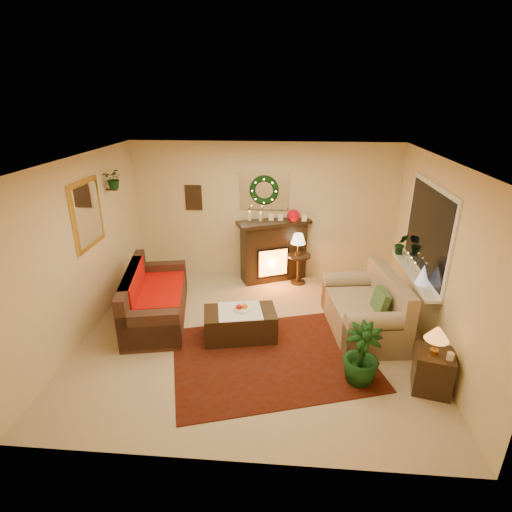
# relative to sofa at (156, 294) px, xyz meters

# --- Properties ---
(floor) EXTENTS (5.00, 5.00, 0.00)m
(floor) POSITION_rel_sofa_xyz_m (1.60, -0.39, -0.43)
(floor) COLOR beige
(floor) RESTS_ON ground
(ceiling) EXTENTS (5.00, 5.00, 0.00)m
(ceiling) POSITION_rel_sofa_xyz_m (1.60, -0.39, 2.17)
(ceiling) COLOR white
(ceiling) RESTS_ON ground
(wall_back) EXTENTS (5.00, 5.00, 0.00)m
(wall_back) POSITION_rel_sofa_xyz_m (1.60, 1.86, 0.87)
(wall_back) COLOR #EFD88C
(wall_back) RESTS_ON ground
(wall_front) EXTENTS (5.00, 5.00, 0.00)m
(wall_front) POSITION_rel_sofa_xyz_m (1.60, -2.64, 0.87)
(wall_front) COLOR #EFD88C
(wall_front) RESTS_ON ground
(wall_left) EXTENTS (4.50, 4.50, 0.00)m
(wall_left) POSITION_rel_sofa_xyz_m (-0.90, -0.39, 0.87)
(wall_left) COLOR #EFD88C
(wall_left) RESTS_ON ground
(wall_right) EXTENTS (4.50, 4.50, 0.00)m
(wall_right) POSITION_rel_sofa_xyz_m (4.10, -0.39, 0.87)
(wall_right) COLOR #EFD88C
(wall_right) RESTS_ON ground
(area_rug) EXTENTS (3.10, 2.66, 0.01)m
(area_rug) POSITION_rel_sofa_xyz_m (1.90, -0.93, -0.42)
(area_rug) COLOR maroon
(area_rug) RESTS_ON floor
(sofa) EXTENTS (1.22, 2.07, 0.84)m
(sofa) POSITION_rel_sofa_xyz_m (0.00, 0.00, 0.00)
(sofa) COLOR brown
(sofa) RESTS_ON floor
(red_throw) EXTENTS (0.82, 1.33, 0.02)m
(red_throw) POSITION_rel_sofa_xyz_m (-0.03, 0.14, 0.03)
(red_throw) COLOR red
(red_throw) RESTS_ON sofa
(fireplace) EXTENTS (1.27, 0.84, 1.12)m
(fireplace) POSITION_rel_sofa_xyz_m (1.80, 1.65, 0.12)
(fireplace) COLOR black
(fireplace) RESTS_ON floor
(poinsettia) EXTENTS (0.23, 0.23, 0.23)m
(poinsettia) POSITION_rel_sofa_xyz_m (2.16, 1.62, 0.87)
(poinsettia) COLOR red
(poinsettia) RESTS_ON fireplace
(mantel_candle_a) EXTENTS (0.06, 0.06, 0.19)m
(mantel_candle_a) POSITION_rel_sofa_xyz_m (1.35, 1.62, 0.83)
(mantel_candle_a) COLOR beige
(mantel_candle_a) RESTS_ON fireplace
(mantel_candle_b) EXTENTS (0.06, 0.06, 0.17)m
(mantel_candle_b) POSITION_rel_sofa_xyz_m (1.55, 1.61, 0.83)
(mantel_candle_b) COLOR beige
(mantel_candle_b) RESTS_ON fireplace
(mantel_mirror) EXTENTS (0.92, 0.02, 0.72)m
(mantel_mirror) POSITION_rel_sofa_xyz_m (1.60, 1.84, 1.27)
(mantel_mirror) COLOR white
(mantel_mirror) RESTS_ON wall_back
(wreath) EXTENTS (0.55, 0.11, 0.55)m
(wreath) POSITION_rel_sofa_xyz_m (1.60, 1.80, 1.29)
(wreath) COLOR #194719
(wreath) RESTS_ON wall_back
(wall_art) EXTENTS (0.32, 0.03, 0.48)m
(wall_art) POSITION_rel_sofa_xyz_m (0.25, 1.84, 1.12)
(wall_art) COLOR #381E11
(wall_art) RESTS_ON wall_back
(gold_mirror) EXTENTS (0.03, 0.84, 1.00)m
(gold_mirror) POSITION_rel_sofa_xyz_m (-0.88, -0.09, 1.32)
(gold_mirror) COLOR gold
(gold_mirror) RESTS_ON wall_left
(hanging_plant) EXTENTS (0.33, 0.28, 0.36)m
(hanging_plant) POSITION_rel_sofa_xyz_m (-0.74, 0.66, 1.54)
(hanging_plant) COLOR #194719
(hanging_plant) RESTS_ON wall_left
(loveseat) EXTENTS (1.13, 1.70, 0.92)m
(loveseat) POSITION_rel_sofa_xyz_m (3.24, -0.10, -0.01)
(loveseat) COLOR #A29587
(loveseat) RESTS_ON floor
(window_frame) EXTENTS (0.03, 1.86, 1.36)m
(window_frame) POSITION_rel_sofa_xyz_m (4.09, 0.16, 1.12)
(window_frame) COLOR white
(window_frame) RESTS_ON wall_right
(window_glass) EXTENTS (0.02, 1.70, 1.22)m
(window_glass) POSITION_rel_sofa_xyz_m (4.07, 0.16, 1.12)
(window_glass) COLOR black
(window_glass) RESTS_ON wall_right
(window_sill) EXTENTS (0.22, 1.86, 0.04)m
(window_sill) POSITION_rel_sofa_xyz_m (3.98, 0.16, 0.44)
(window_sill) COLOR white
(window_sill) RESTS_ON wall_right
(mini_tree) EXTENTS (0.18, 0.18, 0.27)m
(mini_tree) POSITION_rel_sofa_xyz_m (3.98, -0.25, 0.61)
(mini_tree) COLOR white
(mini_tree) RESTS_ON window_sill
(sill_plant) EXTENTS (0.26, 0.21, 0.47)m
(sill_plant) POSITION_rel_sofa_xyz_m (3.95, 0.88, 0.66)
(sill_plant) COLOR #1C5A25
(sill_plant) RESTS_ON window_sill
(side_table_round) EXTENTS (0.57, 0.57, 0.58)m
(side_table_round) POSITION_rel_sofa_xyz_m (2.29, 1.49, -0.10)
(side_table_round) COLOR #431F10
(side_table_round) RESTS_ON floor
(lamp_cream) EXTENTS (0.27, 0.27, 0.42)m
(lamp_cream) POSITION_rel_sofa_xyz_m (2.26, 1.47, 0.45)
(lamp_cream) COLOR #FFF2BB
(lamp_cream) RESTS_ON side_table_round
(end_table_square) EXTENTS (0.52, 0.52, 0.53)m
(end_table_square) POSITION_rel_sofa_xyz_m (3.86, -1.39, -0.16)
(end_table_square) COLOR #3F2A18
(end_table_square) RESTS_ON floor
(lamp_tiffany) EXTENTS (0.28, 0.28, 0.41)m
(lamp_tiffany) POSITION_rel_sofa_xyz_m (3.83, -1.41, 0.32)
(lamp_tiffany) COLOR orange
(lamp_tiffany) RESTS_ON end_table_square
(coffee_table) EXTENTS (1.14, 0.77, 0.44)m
(coffee_table) POSITION_rel_sofa_xyz_m (1.40, -0.45, -0.22)
(coffee_table) COLOR black
(coffee_table) RESTS_ON floor
(fruit_bowl) EXTENTS (0.25, 0.25, 0.06)m
(fruit_bowl) POSITION_rel_sofa_xyz_m (1.43, -0.42, 0.02)
(fruit_bowl) COLOR silver
(fruit_bowl) RESTS_ON coffee_table
(floor_palm) EXTENTS (1.53, 1.53, 2.42)m
(floor_palm) POSITION_rel_sofa_xyz_m (3.01, -1.32, 0.02)
(floor_palm) COLOR #18521D
(floor_palm) RESTS_ON floor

